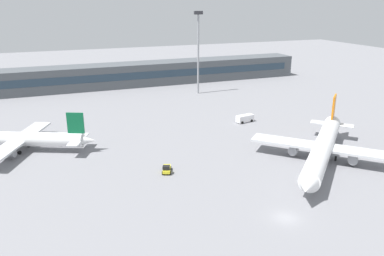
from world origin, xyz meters
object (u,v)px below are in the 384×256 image
Objects in this scene: service_van_white at (245,118)px; airplane_near at (323,148)px; baggage_tug_yellow at (167,169)px; floodlight_tower_west at (198,48)px; airplane_mid at (14,139)px.

airplane_near is at bearing -87.89° from service_van_white.
airplane_near reaches higher than baggage_tug_yellow.
service_van_white is at bearing 38.02° from baggage_tug_yellow.
floodlight_tower_west is (0.14, 70.18, 13.49)m from airplane_near.
airplane_near is 31.89m from service_van_white.
baggage_tug_yellow is 0.71× the size of service_van_white.
airplane_mid is (-61.33, 31.64, -0.51)m from airplane_near.
baggage_tug_yellow is 39.78m from service_van_white.
baggage_tug_yellow is at bearing -117.44° from floodlight_tower_west.
airplane_near is at bearing -12.64° from baggage_tug_yellow.
service_van_white is at bearing -91.95° from floodlight_tower_west.
service_van_white is (-1.17, 31.79, -2.25)m from airplane_near.
floodlight_tower_west reaches higher than baggage_tug_yellow.
baggage_tug_yellow is at bearing -141.98° from service_van_white.
airplane_mid is 37.78m from baggage_tug_yellow.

